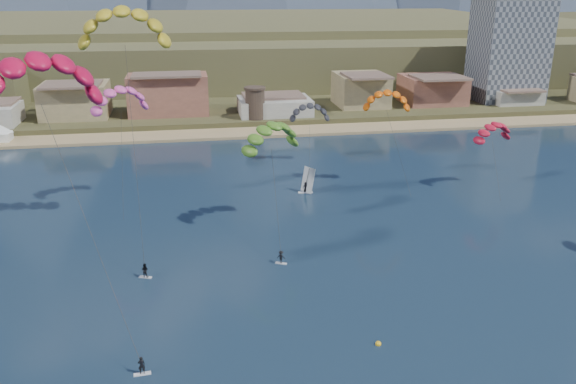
{
  "coord_description": "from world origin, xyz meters",
  "views": [
    {
      "loc": [
        -12.99,
        -44.03,
        37.56
      ],
      "look_at": [
        0.0,
        32.0,
        10.0
      ],
      "focal_mm": 37.12,
      "sensor_mm": 36.0,
      "label": 1
    }
  ],
  "objects": [
    {
      "name": "distant_kite_orange",
      "position": [
        23.38,
        60.37,
        17.23
      ],
      "size": [
        9.66,
        6.82,
        20.13
      ],
      "color": "#262626",
      "rests_on": "ground"
    },
    {
      "name": "foothills",
      "position": [
        22.39,
        232.47,
        9.08
      ],
      "size": [
        940.0,
        210.0,
        18.0
      ],
      "color": "brown",
      "rests_on": "ground"
    },
    {
      "name": "distant_kite_pink",
      "position": [
        -24.06,
        57.9,
        19.49
      ],
      "size": [
        10.96,
        8.45,
        22.58
      ],
      "color": "#262626",
      "rests_on": "ground"
    },
    {
      "name": "town",
      "position": [
        -40.0,
        122.0,
        8.0
      ],
      "size": [
        400.0,
        24.0,
        12.0
      ],
      "color": "beige",
      "rests_on": "ground"
    },
    {
      "name": "buoy",
      "position": [
        6.08,
        9.03,
        0.11
      ],
      "size": [
        0.66,
        0.66,
        0.66
      ],
      "color": "yellow",
      "rests_on": "ground"
    },
    {
      "name": "apartment_tower",
      "position": [
        85.0,
        128.0,
        17.82
      ],
      "size": [
        20.0,
        16.0,
        32.0
      ],
      "color": "gray",
      "rests_on": "ground"
    },
    {
      "name": "windsurfer",
      "position": [
        8.05,
        58.68,
        1.52
      ],
      "size": [
        2.74,
        2.98,
        4.79
      ],
      "color": "silver",
      "rests_on": "ground"
    },
    {
      "name": "beach",
      "position": [
        0.0,
        106.0,
        0.25
      ],
      "size": [
        2200.0,
        12.0,
        0.9
      ],
      "color": "tan",
      "rests_on": "ground"
    },
    {
      "name": "distant_kite_dark",
      "position": [
        12.49,
        77.65,
        11.77
      ],
      "size": [
        9.24,
        6.13,
        15.12
      ],
      "color": "#262626",
      "rests_on": "ground"
    },
    {
      "name": "distant_kite_red",
      "position": [
        42.72,
        55.67,
        11.58
      ],
      "size": [
        9.2,
        7.05,
        14.86
      ],
      "color": "#262626",
      "rests_on": "ground"
    },
    {
      "name": "land",
      "position": [
        0.0,
        560.0,
        0.0
      ],
      "size": [
        2200.0,
        900.0,
        4.0
      ],
      "color": "brown",
      "rests_on": "ground"
    },
    {
      "name": "kitesurfer_red",
      "position": [
        -28.44,
        22.67,
        28.42
      ],
      "size": [
        17.96,
        20.63,
        33.57
      ],
      "color": "silver",
      "rests_on": "ground"
    },
    {
      "name": "kitesurfer_green",
      "position": [
        -0.57,
        43.72,
        15.5
      ],
      "size": [
        11.17,
        18.72,
        20.12
      ],
      "color": "silver",
      "rests_on": "ground"
    },
    {
      "name": "watchtower",
      "position": [
        5.0,
        114.0,
        6.37
      ],
      "size": [
        5.82,
        5.82,
        8.6
      ],
      "color": "#47382D",
      "rests_on": "ground"
    },
    {
      "name": "kitesurfer_yellow",
      "position": [
        -21.16,
        44.27,
        32.1
      ],
      "size": [
        13.55,
        18.45,
        36.18
      ],
      "color": "silver",
      "rests_on": "ground"
    }
  ]
}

